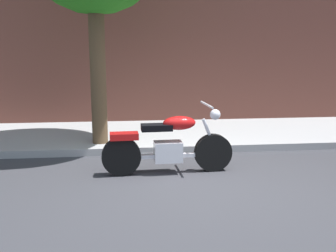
{
  "coord_description": "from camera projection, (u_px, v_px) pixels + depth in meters",
  "views": [
    {
      "loc": [
        -1.05,
        -5.28,
        1.93
      ],
      "look_at": [
        -0.41,
        0.6,
        0.77
      ],
      "focal_mm": 41.26,
      "sensor_mm": 36.0,
      "label": 1
    }
  ],
  "objects": [
    {
      "name": "ground_plane",
      "position": [
        200.0,
        185.0,
        5.64
      ],
      "size": [
        60.0,
        60.0,
        0.0
      ],
      "primitive_type": "plane",
      "color": "#38383D"
    },
    {
      "name": "sidewalk",
      "position": [
        174.0,
        134.0,
        8.69
      ],
      "size": [
        19.31,
        2.83,
        0.14
      ],
      "primitive_type": "cube",
      "color": "#A1A1A1",
      "rests_on": "ground"
    },
    {
      "name": "motorcycle",
      "position": [
        168.0,
        146.0,
        6.1
      ],
      "size": [
        2.09,
        0.7,
        1.11
      ],
      "color": "black",
      "rests_on": "ground"
    }
  ]
}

